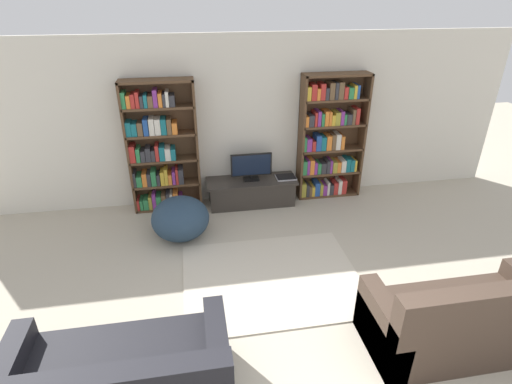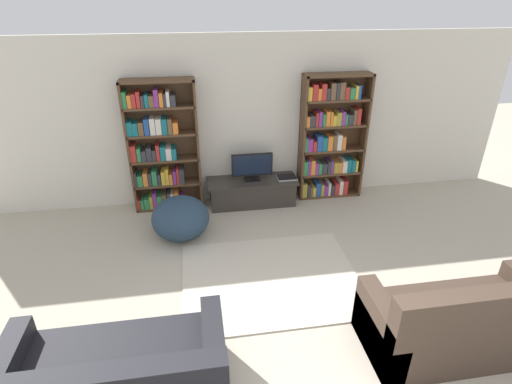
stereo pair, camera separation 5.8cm
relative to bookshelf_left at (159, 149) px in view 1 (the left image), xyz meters
The scene contains 10 objects.
wall_back 1.30m from the bookshelf_left, ahead, with size 8.80×0.06×2.60m.
bookshelf_left is the anchor object (origin of this frame).
bookshelf_right 2.67m from the bookshelf_left, ahead, with size 1.05×0.30×2.02m.
tv_stand 1.59m from the bookshelf_left, ahead, with size 1.43×0.50×0.42m.
television 1.43m from the bookshelf_left, ahead, with size 0.65×0.16×0.44m.
laptop 2.02m from the bookshelf_left, ahead, with size 0.31×0.25×0.03m.
area_rug 2.63m from the bookshelf_left, 57.43° to the right, with size 2.12×1.68×0.02m.
couch_left_sectional 3.55m from the bookshelf_left, 94.09° to the right, with size 1.81×0.93×0.80m.
couch_right_sofa 4.49m from the bookshelf_left, 49.23° to the right, with size 1.76×0.81×0.94m.
beanbag_ottoman 1.19m from the bookshelf_left, 75.07° to the right, with size 0.80×0.80×0.59m, color #23384C.
Camera 1 is at (-0.77, -1.76, 3.15)m, focal length 28.00 mm.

